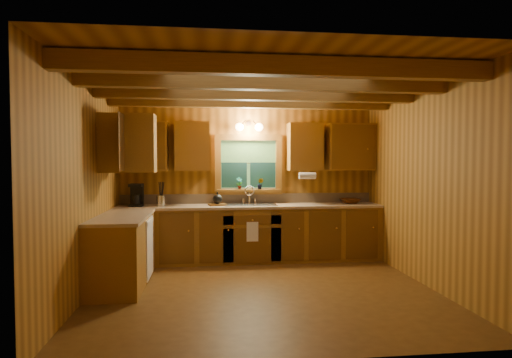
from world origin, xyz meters
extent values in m
plane|color=#583815|center=(0.00, 0.00, 0.00)|extent=(4.20, 4.20, 0.00)
plane|color=brown|center=(0.00, 0.00, 2.60)|extent=(4.20, 4.20, 0.00)
plane|color=brown|center=(0.00, 1.90, 1.30)|extent=(4.20, 0.00, 4.20)
plane|color=brown|center=(0.00, -1.90, 1.30)|extent=(4.20, 0.00, 4.20)
plane|color=brown|center=(-2.10, 0.00, 1.30)|extent=(0.00, 3.80, 3.80)
plane|color=brown|center=(2.10, 0.00, 1.30)|extent=(0.00, 3.80, 3.80)
cube|color=brown|center=(0.00, -1.20, 2.49)|extent=(4.20, 0.14, 0.18)
cube|color=brown|center=(0.00, -0.40, 2.49)|extent=(4.20, 0.14, 0.18)
cube|color=brown|center=(0.00, 0.40, 2.49)|extent=(4.20, 0.14, 0.18)
cube|color=brown|center=(0.00, 1.20, 2.49)|extent=(4.20, 0.14, 0.18)
cube|color=brown|center=(0.00, 1.59, 0.43)|extent=(4.20, 0.62, 0.86)
cube|color=brown|center=(-1.79, 0.48, 0.43)|extent=(0.62, 1.60, 0.86)
cube|color=tan|center=(0.00, 1.59, 0.88)|extent=(4.20, 0.66, 0.04)
cube|color=tan|center=(-1.78, 0.48, 0.88)|extent=(0.64, 1.60, 0.04)
cube|color=tan|center=(0.00, 1.89, 0.98)|extent=(4.20, 0.02, 0.16)
cube|color=white|center=(-1.47, 0.68, 0.43)|extent=(0.02, 0.60, 0.80)
cube|color=brown|center=(-1.70, 1.73, 1.84)|extent=(0.78, 0.34, 0.78)
cube|color=brown|center=(-0.92, 1.73, 1.84)|extent=(0.55, 0.34, 0.78)
cube|color=brown|center=(0.92, 1.73, 1.84)|extent=(0.55, 0.34, 0.78)
cube|color=brown|center=(1.70, 1.73, 1.84)|extent=(0.78, 0.34, 0.78)
cube|color=brown|center=(-1.93, 0.68, 1.84)|extent=(0.34, 1.10, 0.78)
cube|color=brown|center=(0.00, 1.86, 2.00)|extent=(1.12, 0.08, 0.10)
cube|color=brown|center=(0.00, 1.86, 1.10)|extent=(1.12, 0.08, 0.10)
cube|color=brown|center=(-0.51, 1.86, 1.55)|extent=(0.10, 0.08, 0.80)
cube|color=brown|center=(0.51, 1.86, 1.55)|extent=(0.10, 0.08, 0.80)
cube|color=#3F6F2F|center=(0.00, 1.90, 1.55)|extent=(0.92, 0.01, 0.80)
cube|color=#123434|center=(-0.24, 1.87, 1.37)|extent=(0.42, 0.02, 0.42)
cube|color=#123434|center=(0.24, 1.87, 1.37)|extent=(0.42, 0.02, 0.42)
cylinder|color=black|center=(0.00, 1.87, 1.57)|extent=(0.92, 0.01, 0.01)
cube|color=brown|center=(0.00, 1.82, 1.12)|extent=(1.06, 0.14, 0.04)
cylinder|color=black|center=(0.00, 1.86, 2.23)|extent=(0.08, 0.03, 0.08)
cylinder|color=black|center=(-0.10, 1.80, 2.23)|extent=(0.09, 0.17, 0.08)
cylinder|color=black|center=(0.10, 1.80, 2.23)|extent=(0.09, 0.17, 0.08)
sphere|color=#FFE0A5|center=(-0.16, 1.74, 2.16)|extent=(0.13, 0.13, 0.13)
sphere|color=#FFE0A5|center=(0.16, 1.74, 2.16)|extent=(0.13, 0.13, 0.13)
cylinder|color=white|center=(0.92, 1.53, 1.37)|extent=(0.27, 0.11, 0.11)
cube|color=white|center=(0.00, 1.26, 0.52)|extent=(0.18, 0.01, 0.30)
cube|color=silver|center=(0.00, 1.60, 0.91)|extent=(0.82, 0.48, 0.02)
cube|color=#262628|center=(-0.19, 1.60, 0.84)|extent=(0.34, 0.40, 0.14)
cube|color=#262628|center=(0.19, 1.60, 0.84)|extent=(0.34, 0.40, 0.14)
cylinder|color=silver|center=(0.00, 1.78, 1.01)|extent=(0.04, 0.04, 0.22)
torus|color=silver|center=(0.00, 1.72, 1.12)|extent=(0.16, 0.02, 0.16)
cube|color=black|center=(-1.79, 1.60, 0.92)|extent=(0.20, 0.24, 0.03)
cube|color=black|center=(-1.79, 1.68, 1.09)|extent=(0.20, 0.09, 0.33)
cube|color=black|center=(-1.79, 1.58, 1.23)|extent=(0.20, 0.22, 0.04)
cylinder|color=black|center=(-1.79, 1.57, 1.01)|extent=(0.12, 0.12, 0.14)
cylinder|color=silver|center=(-1.41, 1.58, 0.98)|extent=(0.13, 0.13, 0.17)
cylinder|color=black|center=(-1.43, 1.57, 1.16)|extent=(0.03, 0.04, 0.25)
cylinder|color=black|center=(-1.41, 1.58, 1.16)|extent=(0.01, 0.01, 0.25)
cylinder|color=black|center=(-1.39, 1.59, 1.16)|extent=(0.03, 0.04, 0.25)
cylinder|color=black|center=(-1.38, 1.60, 1.16)|extent=(0.05, 0.06, 0.24)
cube|color=brown|center=(-0.53, 1.58, 0.91)|extent=(0.31, 0.25, 0.02)
sphere|color=black|center=(-0.53, 1.58, 1.00)|extent=(0.15, 0.15, 0.15)
cylinder|color=black|center=(-0.53, 1.58, 1.10)|extent=(0.02, 0.02, 0.04)
imported|color=#48230C|center=(1.69, 1.67, 0.94)|extent=(0.35, 0.35, 0.08)
imported|color=brown|center=(-0.16, 1.80, 1.24)|extent=(0.12, 0.10, 0.20)
imported|color=brown|center=(0.19, 1.79, 1.23)|extent=(0.12, 0.11, 0.18)
camera|label=1|loc=(-0.70, -5.15, 1.59)|focal=29.70mm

